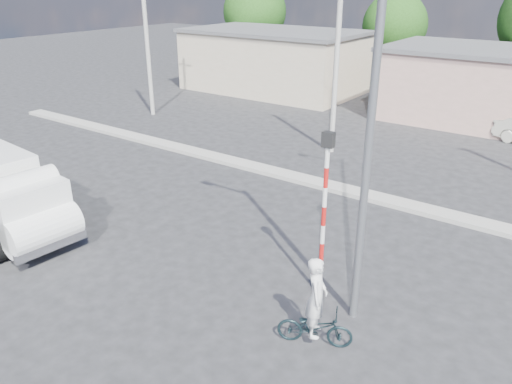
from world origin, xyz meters
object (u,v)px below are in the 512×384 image
Objects in this scene: traffic_pole at (324,203)px; streetlight at (364,115)px; truck at (0,193)px; bicycle at (315,327)px; cyclist at (316,309)px.

traffic_pole is 0.48× the size of streetlight.
bicycle is at bearing 10.89° from truck.
cyclist is (0.00, 0.00, 0.50)m from bicycle.
streetlight is at bearing -27.46° from cyclist.
bicycle is (10.67, 1.08, -0.93)m from truck.
streetlight is (0.94, -0.30, 2.37)m from traffic_pole.
streetlight reaches higher than truck.
streetlight is (10.77, 2.52, 3.59)m from truck.
traffic_pole is at bearing 2.22° from bicycle.
bicycle is 2.89m from traffic_pole.
bicycle is at bearing -94.07° from streetlight.
traffic_pole is 2.56m from streetlight.
truck is 10.30m from traffic_pole.
streetlight is (0.10, 1.44, 4.02)m from cyclist.
truck is at bearing 72.40° from bicycle.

